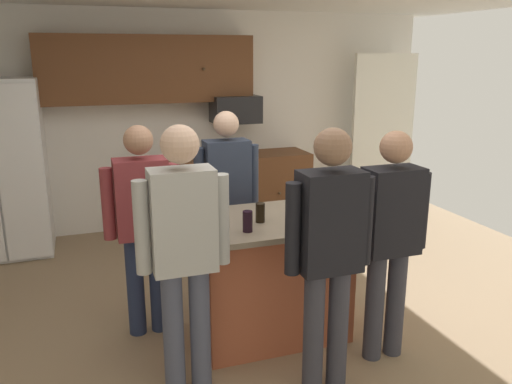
{
  "coord_description": "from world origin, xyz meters",
  "views": [
    {
      "loc": [
        -1.22,
        -3.49,
        2.09
      ],
      "look_at": [
        0.06,
        0.2,
        1.05
      ],
      "focal_mm": 36.33,
      "sensor_mm": 36.0,
      "label": 1
    }
  ],
  "objects_px": {
    "kitchen_island": "(269,276)",
    "glass_dark_ale": "(295,220)",
    "glass_pilsner": "(260,213)",
    "refrigerator": "(1,169)",
    "mug_ceramic_white": "(297,212)",
    "person_elder_center": "(329,246)",
    "glass_short_whisky": "(248,221)",
    "glass_stout_tall": "(207,211)",
    "person_guest_left": "(390,232)",
    "person_guest_right": "(227,192)",
    "tumbler_amber": "(315,215)",
    "person_host_foreground": "(143,218)",
    "person_guest_by_door": "(184,245)",
    "microwave_over_range": "(235,109)"
  },
  "relations": [
    {
      "from": "glass_pilsner",
      "to": "refrigerator",
      "type": "bearing_deg",
      "value": 127.73
    },
    {
      "from": "person_guest_left",
      "to": "tumbler_amber",
      "type": "xyz_separation_m",
      "value": [
        -0.42,
        0.3,
        0.07
      ]
    },
    {
      "from": "person_elder_center",
      "to": "glass_pilsner",
      "type": "distance_m",
      "value": 0.74
    },
    {
      "from": "glass_stout_tall",
      "to": "mug_ceramic_white",
      "type": "bearing_deg",
      "value": -14.48
    },
    {
      "from": "kitchen_island",
      "to": "person_guest_left",
      "type": "bearing_deg",
      "value": -40.81
    },
    {
      "from": "person_host_foreground",
      "to": "person_elder_center",
      "type": "distance_m",
      "value": 1.46
    },
    {
      "from": "person_elder_center",
      "to": "glass_stout_tall",
      "type": "xyz_separation_m",
      "value": [
        -0.54,
        0.86,
        0.02
      ]
    },
    {
      "from": "person_guest_left",
      "to": "person_guest_right",
      "type": "xyz_separation_m",
      "value": [
        -0.76,
        1.34,
        0.01
      ]
    },
    {
      "from": "glass_pilsner",
      "to": "glass_short_whisky",
      "type": "distance_m",
      "value": 0.22
    },
    {
      "from": "person_elder_center",
      "to": "mug_ceramic_white",
      "type": "bearing_deg",
      "value": -14.8
    },
    {
      "from": "kitchen_island",
      "to": "microwave_over_range",
      "type": "bearing_deg",
      "value": 78.26
    },
    {
      "from": "person_host_foreground",
      "to": "glass_pilsner",
      "type": "distance_m",
      "value": 0.87
    },
    {
      "from": "glass_dark_ale",
      "to": "glass_short_whisky",
      "type": "xyz_separation_m",
      "value": [
        -0.33,
        0.05,
        0.01
      ]
    },
    {
      "from": "glass_stout_tall",
      "to": "microwave_over_range",
      "type": "bearing_deg",
      "value": 68.58
    },
    {
      "from": "person_elder_center",
      "to": "glass_short_whisky",
      "type": "distance_m",
      "value": 0.64
    },
    {
      "from": "glass_short_whisky",
      "to": "refrigerator",
      "type": "bearing_deg",
      "value": 123.86
    },
    {
      "from": "refrigerator",
      "to": "mug_ceramic_white",
      "type": "relative_size",
      "value": 14.55
    },
    {
      "from": "person_host_foreground",
      "to": "glass_stout_tall",
      "type": "distance_m",
      "value": 0.49
    },
    {
      "from": "refrigerator",
      "to": "person_host_foreground",
      "type": "bearing_deg",
      "value": -61.37
    },
    {
      "from": "kitchen_island",
      "to": "person_guest_by_door",
      "type": "distance_m",
      "value": 1.03
    },
    {
      "from": "microwave_over_range",
      "to": "glass_stout_tall",
      "type": "distance_m",
      "value": 2.73
    },
    {
      "from": "person_host_foreground",
      "to": "person_elder_center",
      "type": "xyz_separation_m",
      "value": [
        0.97,
        -1.09,
        0.05
      ]
    },
    {
      "from": "kitchen_island",
      "to": "person_host_foreground",
      "type": "distance_m",
      "value": 1.04
    },
    {
      "from": "person_host_foreground",
      "to": "person_elder_center",
      "type": "height_order",
      "value": "person_elder_center"
    },
    {
      "from": "glass_dark_ale",
      "to": "glass_stout_tall",
      "type": "bearing_deg",
      "value": 145.72
    },
    {
      "from": "person_guest_right",
      "to": "person_guest_by_door",
      "type": "bearing_deg",
      "value": -34.06
    },
    {
      "from": "person_host_foreground",
      "to": "glass_pilsner",
      "type": "xyz_separation_m",
      "value": [
        0.78,
        -0.38,
        0.07
      ]
    },
    {
      "from": "mug_ceramic_white",
      "to": "person_host_foreground",
      "type": "bearing_deg",
      "value": 159.92
    },
    {
      "from": "tumbler_amber",
      "to": "microwave_over_range",
      "type": "bearing_deg",
      "value": 83.97
    },
    {
      "from": "kitchen_island",
      "to": "person_host_foreground",
      "type": "xyz_separation_m",
      "value": [
        -0.88,
        0.32,
        0.45
      ]
    },
    {
      "from": "refrigerator",
      "to": "glass_dark_ale",
      "type": "height_order",
      "value": "refrigerator"
    },
    {
      "from": "tumbler_amber",
      "to": "person_elder_center",
      "type": "bearing_deg",
      "value": -106.2
    },
    {
      "from": "person_guest_left",
      "to": "person_guest_by_door",
      "type": "distance_m",
      "value": 1.4
    },
    {
      "from": "person_host_foreground",
      "to": "microwave_over_range",
      "type": "bearing_deg",
      "value": 78.2
    },
    {
      "from": "kitchen_island",
      "to": "glass_pilsner",
      "type": "xyz_separation_m",
      "value": [
        -0.09,
        -0.06,
        0.53
      ]
    },
    {
      "from": "glass_pilsner",
      "to": "glass_short_whisky",
      "type": "xyz_separation_m",
      "value": [
        -0.15,
        -0.17,
        0.0
      ]
    },
    {
      "from": "person_guest_right",
      "to": "glass_stout_tall",
      "type": "height_order",
      "value": "person_guest_right"
    },
    {
      "from": "person_host_foreground",
      "to": "mug_ceramic_white",
      "type": "xyz_separation_m",
      "value": [
        1.07,
        -0.39,
        0.06
      ]
    },
    {
      "from": "glass_short_whisky",
      "to": "tumbler_amber",
      "type": "bearing_deg",
      "value": -5.53
    },
    {
      "from": "person_guest_by_door",
      "to": "person_host_foreground",
      "type": "distance_m",
      "value": 0.83
    },
    {
      "from": "refrigerator",
      "to": "microwave_over_range",
      "type": "height_order",
      "value": "refrigerator"
    },
    {
      "from": "kitchen_island",
      "to": "glass_dark_ale",
      "type": "height_order",
      "value": "glass_dark_ale"
    },
    {
      "from": "refrigerator",
      "to": "person_elder_center",
      "type": "height_order",
      "value": "refrigerator"
    },
    {
      "from": "person_guest_right",
      "to": "glass_short_whisky",
      "type": "xyz_separation_m",
      "value": [
        -0.14,
        -0.99,
        0.06
      ]
    },
    {
      "from": "kitchen_island",
      "to": "person_host_foreground",
      "type": "height_order",
      "value": "person_host_foreground"
    },
    {
      "from": "microwave_over_range",
      "to": "person_elder_center",
      "type": "height_order",
      "value": "person_elder_center"
    },
    {
      "from": "glass_pilsner",
      "to": "mug_ceramic_white",
      "type": "bearing_deg",
      "value": -2.85
    },
    {
      "from": "microwave_over_range",
      "to": "person_host_foreground",
      "type": "distance_m",
      "value": 2.74
    },
    {
      "from": "person_elder_center",
      "to": "glass_dark_ale",
      "type": "xyz_separation_m",
      "value": [
        -0.01,
        0.5,
        0.01
      ]
    },
    {
      "from": "person_guest_left",
      "to": "person_elder_center",
      "type": "height_order",
      "value": "person_elder_center"
    }
  ]
}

